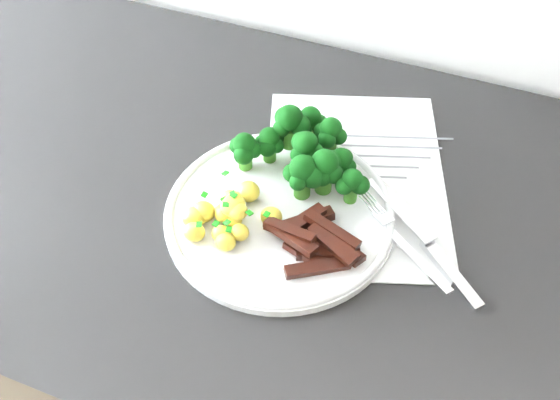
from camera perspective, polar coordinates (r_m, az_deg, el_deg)
recipe_paper at (r=0.80m, az=6.48°, el=1.94°), size 0.30×0.35×0.00m
plate at (r=0.75m, az=-0.00°, el=-1.14°), size 0.26×0.26×0.01m
broccoli at (r=0.76m, az=2.26°, el=4.32°), size 0.17×0.13×0.07m
potatoes at (r=0.73m, az=-4.71°, el=-1.24°), size 0.10×0.10×0.04m
beef_strips at (r=0.71m, az=3.04°, el=-3.49°), size 0.12×0.11×0.03m
fork at (r=0.72m, az=10.81°, el=-3.86°), size 0.13×0.11×0.01m
knife at (r=0.73m, az=13.32°, el=-4.59°), size 0.16×0.14×0.02m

